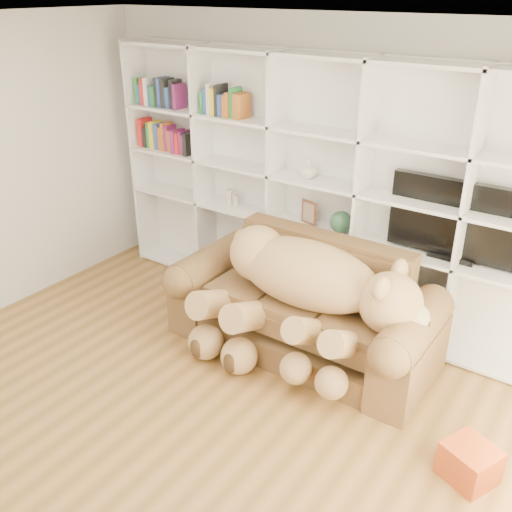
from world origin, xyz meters
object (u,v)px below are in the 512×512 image
Objects in this scene: sofa at (304,311)px; tv at (458,221)px; teddy_bear at (302,290)px; gift_box at (470,463)px.

tv is at bearing 35.18° from sofa.
sofa is at bearing -144.82° from tv.
teddy_bear is at bearing -68.50° from sofa.
gift_box is (1.64, -0.67, -0.23)m from sofa.
teddy_bear is 1.73m from gift_box.
sofa is 1.22× the size of teddy_bear.
tv reaches higher than gift_box.
tv is (-0.66, 1.36, 1.07)m from gift_box.
gift_box is at bearing -64.29° from tv.
teddy_bear reaches higher than gift_box.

